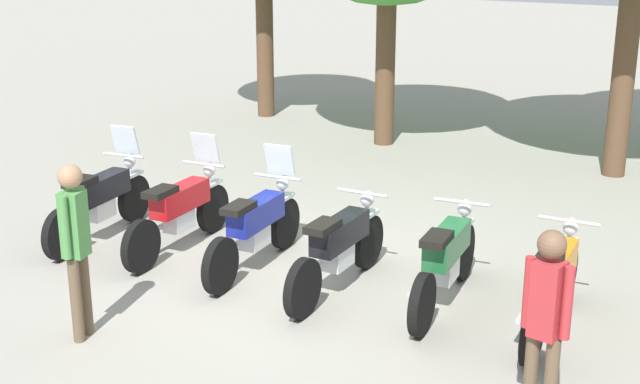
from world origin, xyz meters
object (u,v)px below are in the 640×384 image
motorcycle_1 (180,210)px  person_0 (75,238)px  motorcycle_0 (101,200)px  motorcycle_4 (446,259)px  motorcycle_2 (256,226)px  motorcycle_3 (339,247)px  person_1 (546,316)px  motorcycle_5 (553,282)px

motorcycle_1 → person_0: 2.52m
motorcycle_0 → person_0: (1.89, -2.15, 0.52)m
motorcycle_0 → motorcycle_4: size_ratio=1.00×
motorcycle_2 → person_0: size_ratio=1.24×
motorcycle_3 → person_1: person_1 is taller
motorcycle_1 → person_1: size_ratio=1.30×
motorcycle_0 → person_1: 6.36m
motorcycle_1 → motorcycle_3: 2.30m
motorcycle_4 → person_0: size_ratio=1.24×
motorcycle_2 → motorcycle_5: size_ratio=1.00×
motorcycle_0 → motorcycle_1: (1.15, 0.20, 0.00)m
person_1 → motorcycle_1: bearing=81.0°
motorcycle_3 → person_0: person_0 is taller
motorcycle_3 → motorcycle_4: size_ratio=1.00×
motorcycle_3 → motorcycle_4: 1.18m
motorcycle_2 → person_0: person_0 is taller
motorcycle_1 → motorcycle_4: (3.44, 0.21, -0.01)m
person_1 → motorcycle_4: bearing=49.8°
person_1 → person_0: bearing=108.6°
motorcycle_0 → motorcycle_4: motorcycle_0 is taller
motorcycle_2 → motorcycle_3: bearing=-99.3°
motorcycle_2 → motorcycle_0: bearing=88.4°
person_0 → person_1: person_0 is taller
motorcycle_0 → person_1: bearing=-112.6°
motorcycle_4 → motorcycle_5: same height
motorcycle_5 → motorcycle_4: bearing=84.7°
motorcycle_2 → motorcycle_1: bearing=83.3°
motorcycle_5 → person_0: bearing=119.1°
motorcycle_1 → motorcycle_5: size_ratio=1.00×
motorcycle_0 → motorcycle_1: 1.17m
person_0 → motorcycle_5: bearing=-163.0°
motorcycle_0 → motorcycle_2: same height
motorcycle_1 → person_1: bearing=-113.9°
motorcycle_3 → motorcycle_4: same height
motorcycle_3 → person_0: bearing=143.2°
motorcycle_0 → motorcycle_4: (4.59, 0.41, -0.01)m
motorcycle_4 → person_0: (-2.70, -2.57, 0.53)m
motorcycle_3 → person_1: (2.73, -1.57, 0.48)m
motorcycle_1 → motorcycle_4: bearing=-92.5°
motorcycle_0 → motorcycle_2: 2.30m
motorcycle_0 → motorcycle_3: 3.45m
motorcycle_1 → motorcycle_0: bearing=93.9°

